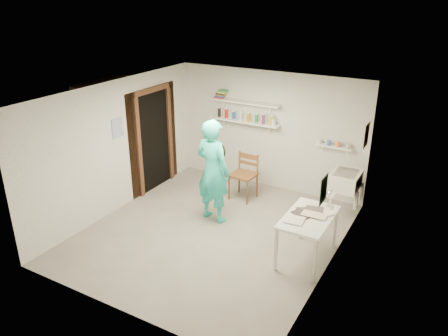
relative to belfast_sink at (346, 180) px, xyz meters
The scene contains 27 objects.
floor 2.54m from the belfast_sink, 135.83° to the right, with size 4.00×4.50×0.02m, color slate.
ceiling 2.98m from the belfast_sink, 135.83° to the right, with size 4.00×4.50×0.02m, color silver.
wall_back 1.90m from the belfast_sink, 162.26° to the left, with size 4.00×0.02×2.40m, color silver.
wall_front 4.36m from the belfast_sink, 113.84° to the right, with size 4.00×0.02×2.40m, color silver.
wall_left 4.16m from the belfast_sink, 155.67° to the right, with size 0.02×4.50×2.40m, color silver.
wall_right 1.79m from the belfast_sink, 81.30° to the right, with size 0.02×4.50×2.40m, color silver.
doorway_recess 3.81m from the belfast_sink, behind, with size 0.02×0.90×2.00m, color black.
corridor_box 4.51m from the belfast_sink, behind, with size 1.40×1.50×2.10m, color brown.
door_lintel 4.01m from the belfast_sink, behind, with size 0.06×1.05×0.10m, color brown.
door_jamb_near 3.91m from the belfast_sink, 162.82° to the right, with size 0.06×0.10×2.00m, color brown.
door_jamb_far 3.74m from the belfast_sink, behind, with size 0.06×0.10×2.00m, color brown.
shelf_lower 2.38m from the belfast_sink, 169.18° to the left, with size 1.50×0.22×0.03m, color white.
shelf_upper 2.52m from the belfast_sink, 169.18° to the left, with size 1.50×0.22×0.03m, color white.
ledge_shelf 0.75m from the belfast_sink, 130.40° to the left, with size 0.70×0.14×0.03m, color white.
poster_left 4.17m from the belfast_sink, 156.18° to the right, with size 0.01×0.28×0.36m, color #334C7F.
poster_right_a 0.89m from the belfast_sink, 22.79° to the left, with size 0.01×0.34×0.42m, color #995933.
poster_right_b 2.40m from the belfast_sink, 83.96° to the right, with size 0.01×0.30×0.38m, color #3F724C.
belfast_sink is the anchor object (origin of this frame).
man 2.37m from the belfast_sink, 147.56° to the right, with size 0.68×0.44×1.86m, color #28C8B6.
wall_clock 2.34m from the belfast_sink, 152.64° to the right, with size 0.33×0.33×0.04m, color #F5F7A8.
wooden_chair 1.93m from the belfast_sink, behind, with size 0.47×0.45×1.00m, color brown.
work_table 1.68m from the belfast_sink, 93.82° to the right, with size 0.66×1.10×0.73m, color white.
desk_lamp 1.23m from the belfast_sink, 86.60° to the right, with size 0.14×0.14×0.14m, color white.
spray_cans 2.41m from the belfast_sink, 169.18° to the left, with size 1.29×0.06×0.17m.
book_stack 3.06m from the belfast_sink, behind, with size 0.28×0.14×0.17m.
ledge_pots 0.78m from the belfast_sink, 130.40° to the left, with size 0.48×0.07×0.09m.
papers 1.65m from the belfast_sink, 93.82° to the right, with size 0.30×0.22×0.03m.
Camera 1 is at (3.35, -5.53, 3.87)m, focal length 35.00 mm.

